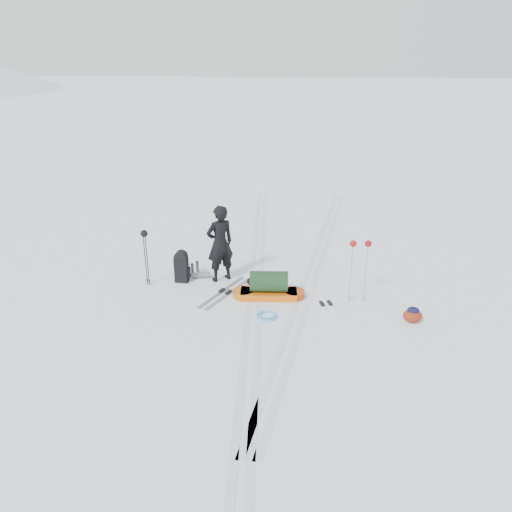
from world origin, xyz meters
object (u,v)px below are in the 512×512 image
at_px(pulk_sled, 269,287).
at_px(expedition_rucksack, 184,267).
at_px(skier, 220,244).
at_px(ski_poles_black, 145,240).

xyz_separation_m(pulk_sled, expedition_rucksack, (-2.12, 0.66, 0.13)).
bearing_deg(expedition_rucksack, skier, 13.26).
bearing_deg(expedition_rucksack, pulk_sled, -14.82).
bearing_deg(skier, expedition_rucksack, -25.05).
relative_size(expedition_rucksack, ski_poles_black, 0.60).
height_order(pulk_sled, expedition_rucksack, expedition_rucksack).
height_order(skier, ski_poles_black, skier).
height_order(skier, pulk_sled, skier).
distance_m(skier, pulk_sled, 1.66).
distance_m(pulk_sled, expedition_rucksack, 2.23).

